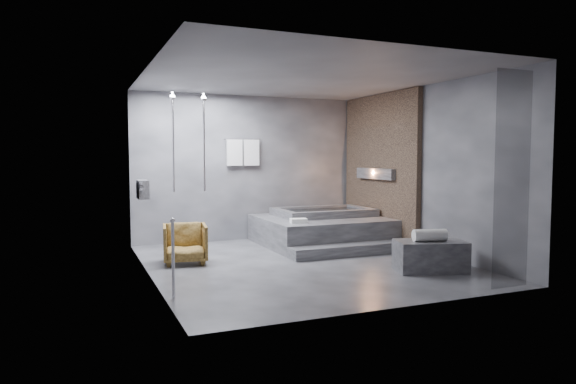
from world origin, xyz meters
name	(u,v)px	position (x,y,z in m)	size (l,w,h in m)	color
room	(318,150)	(0.40, 0.24, 1.73)	(5.00, 5.04, 2.82)	#313134
tub_deck	(321,230)	(1.05, 1.45, 0.25)	(2.20, 2.00, 0.50)	#37373A
tub_step	(353,250)	(1.05, 0.27, 0.09)	(2.20, 0.36, 0.18)	#37373A
concrete_bench	(430,256)	(1.47, -1.19, 0.22)	(0.97, 0.53, 0.43)	#303032
driftwood_chair	(185,243)	(-1.63, 0.70, 0.30)	(0.65, 0.66, 0.60)	#493212
rolled_towel	(430,235)	(1.43, -1.22, 0.52)	(0.17, 0.17, 0.47)	white
deck_towel	(299,221)	(0.33, 0.87, 0.54)	(0.27, 0.20, 0.07)	white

